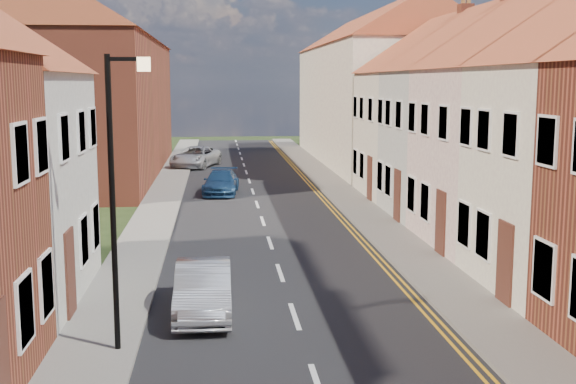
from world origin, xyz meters
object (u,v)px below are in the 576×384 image
object	(u,v)px
car_far	(221,182)
car_mid	(203,289)
lamppost	(116,185)
car_distant	(196,157)

from	to	relation	value
car_far	car_mid	bearing A→B (deg)	-86.23
lamppost	car_far	distance (m)	21.75
car_mid	car_far	xyz separation A→B (m)	(0.56, 19.00, -0.04)
car_mid	car_distant	size ratio (longest dim) A/B	0.77
car_far	lamppost	bearing A→B (deg)	-90.39
car_far	car_distant	distance (m)	11.79
lamppost	car_mid	size ratio (longest dim) A/B	1.58
car_distant	lamppost	bearing A→B (deg)	-72.77
car_far	car_distant	bearing A→B (deg)	103.15
lamppost	car_distant	bearing A→B (deg)	88.94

